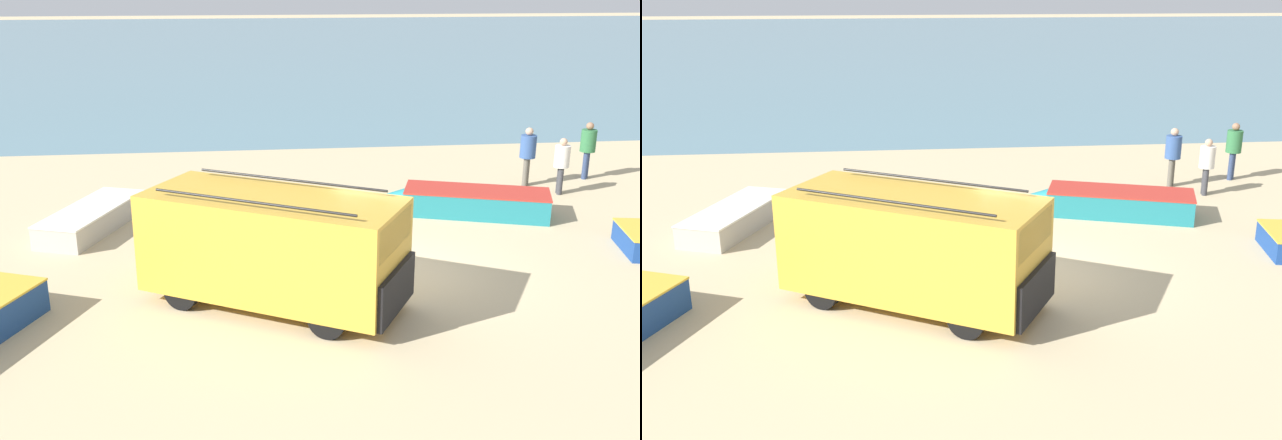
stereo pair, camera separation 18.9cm
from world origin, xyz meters
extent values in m
plane|color=tan|center=(0.00, 0.00, 0.00)|extent=(200.00, 200.00, 0.00)
cube|color=slate|center=(0.00, 52.00, 0.00)|extent=(120.00, 80.00, 0.01)
cube|color=gold|center=(-2.61, -1.33, 1.24)|extent=(5.29, 4.23, 1.92)
cube|color=black|center=(-0.44, -2.57, 0.71)|extent=(1.03, 1.70, 0.86)
cube|color=#1E232D|center=(-0.51, -2.53, 1.81)|extent=(0.95, 1.61, 0.61)
cylinder|color=black|center=(-0.84, -1.30, 0.36)|extent=(0.73, 0.55, 0.71)
cylinder|color=black|center=(-1.74, -2.87, 0.36)|extent=(0.73, 0.55, 0.71)
cylinder|color=black|center=(-3.49, 0.21, 0.36)|extent=(0.73, 0.55, 0.71)
cylinder|color=black|center=(-4.38, -1.36, 0.36)|extent=(0.73, 0.55, 0.71)
cylinder|color=black|center=(-2.21, -0.63, 2.32)|extent=(3.52, 2.04, 0.05)
cylinder|color=black|center=(-3.01, -2.03, 2.32)|extent=(3.52, 2.04, 0.05)
cube|color=#ADA89E|center=(-6.93, 3.63, 0.27)|extent=(2.32, 3.69, 0.55)
cone|color=#ADA89E|center=(-6.21, 5.63, 0.27)|extent=(0.75, 0.90, 0.52)
cube|color=silver|center=(-6.93, 3.63, 0.48)|extent=(1.12, 0.57, 0.05)
cube|color=silver|center=(-6.93, 3.63, 0.57)|extent=(2.35, 3.73, 0.04)
cube|color=#1E757F|center=(3.08, 3.76, 0.32)|extent=(4.00, 2.48, 0.63)
cone|color=#1E757F|center=(0.91, 4.49, 0.32)|extent=(0.97, 0.83, 0.60)
cube|color=#B22D23|center=(3.08, 3.76, 0.57)|extent=(0.59, 1.25, 0.05)
cube|color=#B22D23|center=(3.08, 3.76, 0.65)|extent=(4.04, 2.51, 0.04)
cylinder|color=navy|center=(7.67, 7.00, 0.43)|extent=(0.16, 0.16, 0.87)
cylinder|color=navy|center=(7.57, 6.86, 0.43)|extent=(0.16, 0.16, 0.87)
cylinder|color=#2D6B3D|center=(7.62, 6.93, 1.21)|extent=(0.47, 0.47, 0.69)
sphere|color=#8C664C|center=(7.62, 6.93, 1.67)|extent=(0.23, 0.23, 0.23)
cylinder|color=#5B564C|center=(5.51, 6.44, 0.43)|extent=(0.16, 0.16, 0.86)
cylinder|color=#5B564C|center=(5.41, 6.29, 0.43)|extent=(0.16, 0.16, 0.86)
cylinder|color=#335189|center=(5.46, 6.36, 1.21)|extent=(0.47, 0.47, 0.68)
sphere|color=tan|center=(5.46, 6.36, 1.67)|extent=(0.23, 0.23, 0.23)
cylinder|color=#38383D|center=(6.09, 5.30, 0.40)|extent=(0.15, 0.15, 0.80)
cylinder|color=#38383D|center=(6.13, 5.47, 0.40)|extent=(0.15, 0.15, 0.80)
cylinder|color=silver|center=(6.11, 5.38, 1.12)|extent=(0.44, 0.44, 0.64)
sphere|color=tan|center=(6.11, 5.38, 1.55)|extent=(0.22, 0.22, 0.22)
camera|label=1|loc=(-3.21, -14.78, 6.22)|focal=42.00mm
camera|label=2|loc=(-3.02, -14.80, 6.22)|focal=42.00mm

